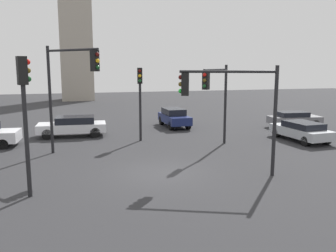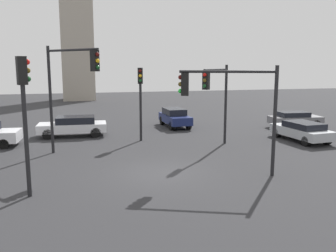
{
  "view_description": "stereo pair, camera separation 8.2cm",
  "coord_description": "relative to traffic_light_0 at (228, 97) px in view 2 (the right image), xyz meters",
  "views": [
    {
      "loc": [
        -3.79,
        -15.48,
        4.83
      ],
      "look_at": [
        0.9,
        1.89,
        1.82
      ],
      "focal_mm": 38.87,
      "sensor_mm": 36.0,
      "label": 1
    },
    {
      "loc": [
        -3.71,
        -15.5,
        4.83
      ],
      "look_at": [
        0.9,
        1.89,
        1.82
      ],
      "focal_mm": 38.87,
      "sensor_mm": 36.0,
      "label": 2
    }
  ],
  "objects": [
    {
      "name": "car_1",
      "position": [
        7.66,
        5.47,
        -2.8
      ],
      "size": [
        2.15,
        4.42,
        1.25
      ],
      "rotation": [
        0.0,
        0.0,
        1.64
      ],
      "color": "#ADB2B7",
      "rests_on": "ground_plane"
    },
    {
      "name": "car_5",
      "position": [
        10.19,
        10.01,
        -2.78
      ],
      "size": [
        4.1,
        2.0,
        1.26
      ],
      "rotation": [
        0.0,
        0.0,
        -0.09
      ],
      "color": "slate",
      "rests_on": "ground_plane"
    },
    {
      "name": "traffic_light_4",
      "position": [
        -8.23,
        -0.74,
        0.11
      ],
      "size": [
        0.49,
        0.41,
        5.14
      ],
      "rotation": [
        0.0,
        0.0,
        0.33
      ],
      "color": "black",
      "rests_on": "ground_plane"
    },
    {
      "name": "traffic_light_2",
      "position": [
        -2.35,
        8.22,
        -0.2
      ],
      "size": [
        0.38,
        0.48,
        4.68
      ],
      "rotation": [
        0.0,
        0.0,
        -1.77
      ],
      "color": "black",
      "rests_on": "ground_plane"
    },
    {
      "name": "ground_plane",
      "position": [
        -2.87,
        0.93,
        -3.48
      ],
      "size": [
        101.18,
        101.18,
        0.0
      ],
      "primitive_type": "plane",
      "color": "#2D2D30"
    },
    {
      "name": "traffic_light_3",
      "position": [
        -6.63,
        4.87,
        0.7
      ],
      "size": [
        2.57,
        3.12,
        5.85
      ],
      "rotation": [
        0.0,
        0.0,
        -0.89
      ],
      "color": "black",
      "rests_on": "ground_plane"
    },
    {
      "name": "traffic_light_1",
      "position": [
        1.48,
        4.96,
        -0.03
      ],
      "size": [
        2.44,
        2.45,
        4.86
      ],
      "rotation": [
        0.0,
        0.0,
        -2.35
      ],
      "color": "black",
      "rests_on": "ground_plane"
    },
    {
      "name": "car_0",
      "position": [
        -6.56,
        10.85,
        -2.74
      ],
      "size": [
        4.65,
        2.14,
        1.37
      ],
      "rotation": [
        0.0,
        0.0,
        3.08
      ],
      "color": "silver",
      "rests_on": "ground_plane"
    },
    {
      "name": "traffic_light_0",
      "position": [
        0.0,
        0.0,
        0.0
      ],
      "size": [
        3.99,
        1.74,
        4.83
      ],
      "rotation": [
        0.0,
        0.0,
        2.76
      ],
      "color": "black",
      "rests_on": "ground_plane"
    },
    {
      "name": "car_6",
      "position": [
        1.24,
        12.83,
        -2.7
      ],
      "size": [
        1.72,
        4.03,
        1.45
      ],
      "rotation": [
        0.0,
        0.0,
        -1.55
      ],
      "color": "navy",
      "rests_on": "ground_plane"
    }
  ]
}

